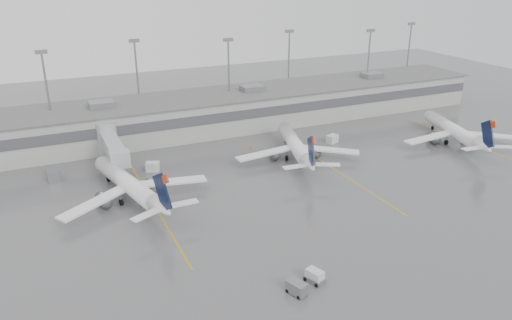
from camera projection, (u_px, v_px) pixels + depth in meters
name	position (u px, v px, depth m)	size (l,w,h in m)	color
ground	(325.00, 255.00, 67.51)	(260.00, 260.00, 0.00)	#58585A
terminal	(192.00, 114.00, 114.95)	(152.00, 17.00, 9.45)	#9C9C98
light_masts	(183.00, 76.00, 116.92)	(142.40, 8.00, 20.60)	gray
jet_bridge_right	(111.00, 144.00, 96.81)	(4.00, 17.20, 7.00)	#9B9EA0
stand_markings	(253.00, 187.00, 87.78)	(105.25, 40.00, 0.01)	#C8960B
jet_mid_left	(130.00, 185.00, 81.66)	(25.09, 28.45, 9.34)	white
jet_mid_right	(296.00, 146.00, 99.25)	(24.13, 27.43, 9.08)	white
jet_far_right	(455.00, 131.00, 107.85)	(24.15, 27.46, 9.11)	white
baggage_tug	(315.00, 277.00, 61.60)	(2.32, 2.88, 1.62)	silver
baggage_cart	(297.00, 288.00, 59.28)	(2.19, 2.84, 1.61)	slate
gse_uld_b	(153.00, 167.00, 94.15)	(2.48, 1.65, 1.76)	silver
gse_uld_c	(332.00, 139.00, 108.94)	(2.45, 1.64, 1.74)	silver
gse_loader	(54.00, 174.00, 90.46)	(2.11, 3.38, 2.11)	slate
cone_b	(108.00, 194.00, 84.26)	(0.39, 0.39, 0.62)	#E55004
cone_c	(250.00, 148.00, 104.99)	(0.47, 0.47, 0.75)	#E55004
cone_d	(466.00, 132.00, 114.96)	(0.49, 0.49, 0.78)	#E55004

